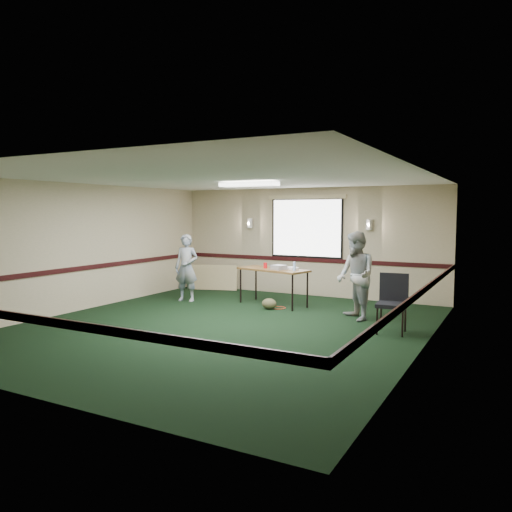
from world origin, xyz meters
The scene contains 13 objects.
ground centered at (0.00, 0.00, 0.00)m, with size 8.00×8.00×0.00m, color black.
room_shell centered at (0.00, 2.12, 1.58)m, with size 8.00×8.02×8.00m.
folding_table centered at (-0.13, 2.36, 0.77)m, with size 1.77×1.04×0.83m.
projector centered at (0.06, 2.26, 0.88)m, with size 0.30×0.25×0.10m, color #96969E.
game_console centered at (0.32, 2.42, 0.85)m, with size 0.22×0.18×0.05m, color white.
red_cup centered at (-0.33, 2.37, 0.89)m, with size 0.08×0.08×0.12m, color red.
water_bottle centered at (0.47, 2.18, 0.93)m, with size 0.06×0.06×0.20m, color #95BEF5.
duffel_bag centered at (0.01, 1.88, 0.12)m, with size 0.33×0.25×0.23m, color #444227.
cable_coil centered at (0.14, 2.08, 0.01)m, with size 0.31×0.31×0.02m, color red.
folded_table centered at (-2.53, 3.60, 0.34)m, with size 1.31×0.06×0.67m, color tan.
conference_chair centered at (2.83, 1.06, 0.60)m, with size 0.54×0.56×1.02m.
person_left centered at (-2.17, 1.88, 0.79)m, with size 0.58×0.38×1.58m, color #425D92.
person_right centered at (1.96, 1.73, 0.86)m, with size 0.84×0.65×1.73m, color #80A8C7.
Camera 1 is at (4.78, -7.63, 2.09)m, focal length 35.00 mm.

